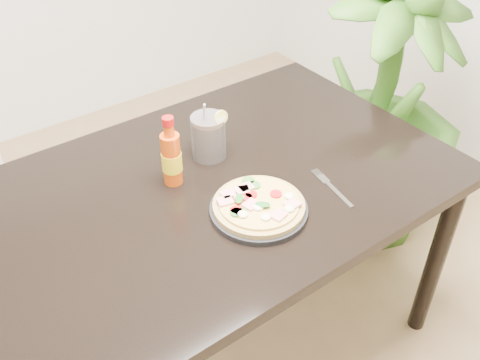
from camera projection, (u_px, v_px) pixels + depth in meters
dining_table at (216, 203)px, 1.59m from camera, size 1.40×0.90×0.75m
plate at (259, 210)px, 1.43m from camera, size 0.26×0.26×0.02m
pizza at (258, 204)px, 1.42m from camera, size 0.25×0.25×0.03m
hot_sauce_bottle at (172, 158)px, 1.49m from camera, size 0.07×0.07×0.22m
cola_cup at (209, 138)px, 1.60m from camera, size 0.11×0.10×0.19m
fork at (331, 187)px, 1.52m from camera, size 0.05×0.19×0.00m
houseplant at (381, 103)px, 2.16m from camera, size 0.81×0.81×1.23m
plant_pot at (363, 199)px, 2.47m from camera, size 0.28×0.28×0.22m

